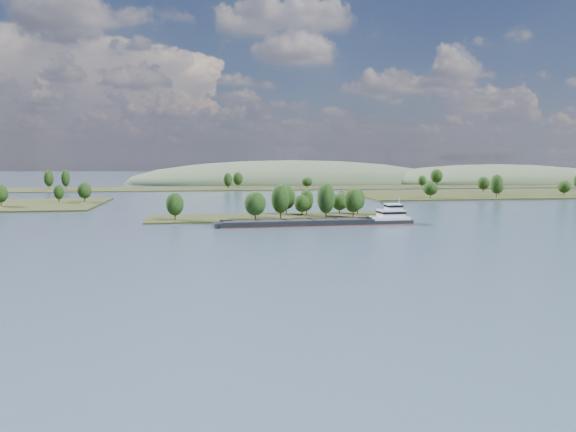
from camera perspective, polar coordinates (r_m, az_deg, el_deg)
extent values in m
plane|color=#34475A|center=(169.83, 0.94, -2.35)|extent=(1800.00, 1800.00, 0.00)
cube|color=#262D14|center=(228.71, -1.63, -0.21)|extent=(100.00, 30.00, 1.20)
cylinder|color=black|center=(219.64, 3.87, 0.29)|extent=(0.50, 0.50, 4.60)
ellipsoid|color=black|center=(219.14, 3.89, 1.81)|extent=(7.11, 7.11, 11.82)
cylinder|color=black|center=(239.63, -0.17, 0.70)|extent=(0.50, 0.50, 3.99)
ellipsoid|color=black|center=(239.22, -0.17, 1.91)|extent=(7.76, 7.76, 10.27)
cylinder|color=black|center=(220.35, -0.77, 0.30)|extent=(0.50, 0.50, 4.44)
ellipsoid|color=black|center=(219.86, -0.77, 1.76)|extent=(7.29, 7.29, 11.41)
cylinder|color=black|center=(233.06, 1.42, 0.41)|extent=(0.50, 0.50, 2.87)
ellipsoid|color=black|center=(232.74, 1.42, 1.31)|extent=(6.42, 6.42, 7.38)
cylinder|color=black|center=(215.45, -3.35, 0.05)|extent=(0.50, 0.50, 3.62)
ellipsoid|color=black|center=(215.03, -3.35, 1.27)|extent=(8.37, 8.37, 9.32)
cylinder|color=black|center=(220.08, -11.41, 0.05)|extent=(0.50, 0.50, 3.47)
ellipsoid|color=black|center=(219.67, -11.43, 1.19)|extent=(6.82, 6.82, 8.93)
cylinder|color=black|center=(235.76, 1.90, 0.55)|extent=(0.50, 0.50, 3.49)
ellipsoid|color=black|center=(235.38, 1.90, 1.63)|extent=(5.84, 5.84, 8.97)
cylinder|color=black|center=(241.50, 7.09, 0.64)|extent=(0.50, 0.50, 3.50)
ellipsoid|color=black|center=(241.13, 7.10, 1.69)|extent=(6.10, 6.10, 8.99)
cylinder|color=black|center=(227.42, 6.63, 0.36)|extent=(0.50, 0.50, 3.84)
ellipsoid|color=black|center=(227.00, 6.64, 1.58)|extent=(7.45, 7.45, 9.86)
cylinder|color=black|center=(241.81, 5.26, 0.59)|extent=(0.50, 0.50, 2.88)
ellipsoid|color=black|center=(241.50, 5.27, 1.46)|extent=(6.99, 6.99, 7.40)
cylinder|color=black|center=(321.55, -19.95, 1.67)|extent=(0.50, 0.50, 3.46)
ellipsoid|color=black|center=(321.27, -19.98, 2.45)|extent=(7.37, 7.37, 8.89)
cylinder|color=black|center=(323.28, -22.23, 1.58)|extent=(0.50, 0.50, 3.09)
ellipsoid|color=black|center=(323.04, -22.26, 2.27)|extent=(5.37, 5.37, 7.94)
cylinder|color=black|center=(309.97, -27.13, 1.23)|extent=(0.50, 0.50, 3.48)
ellipsoid|color=black|center=(309.68, -27.17, 2.05)|extent=(6.83, 6.83, 8.96)
cylinder|color=black|center=(342.39, 14.26, 2.06)|extent=(0.50, 0.50, 3.11)
ellipsoid|color=black|center=(342.16, 14.27, 2.72)|extent=(8.49, 8.49, 8.01)
cylinder|color=black|center=(396.67, 26.23, 2.13)|extent=(0.50, 0.50, 3.00)
ellipsoid|color=black|center=(396.47, 26.26, 2.68)|extent=(7.91, 7.91, 7.72)
cylinder|color=black|center=(356.81, 20.40, 2.13)|extent=(0.50, 0.50, 4.52)
ellipsoid|color=black|center=(356.51, 20.44, 3.05)|extent=(7.33, 7.33, 11.63)
cylinder|color=black|center=(376.99, 20.62, 2.19)|extent=(0.50, 0.50, 3.01)
ellipsoid|color=black|center=(376.78, 20.64, 2.77)|extent=(5.52, 5.52, 7.73)
cylinder|color=black|center=(408.55, 19.22, 2.54)|extent=(0.50, 0.50, 3.53)
ellipsoid|color=black|center=(408.33, 19.24, 3.17)|extent=(8.13, 8.13, 9.08)
cube|color=#262D14|center=(447.16, -5.23, 2.79)|extent=(900.00, 60.00, 1.20)
cylinder|color=black|center=(458.93, -23.11, 2.79)|extent=(0.50, 0.50, 4.75)
ellipsoid|color=black|center=(458.69, -23.14, 3.54)|extent=(6.96, 6.96, 12.22)
cylinder|color=black|center=(461.45, 13.45, 3.02)|extent=(0.50, 0.50, 3.22)
ellipsoid|color=black|center=(461.27, 13.47, 3.53)|extent=(6.38, 6.38, 8.27)
cylinder|color=black|center=(451.62, -5.11, 3.15)|extent=(0.50, 0.50, 4.08)
ellipsoid|color=black|center=(451.40, -5.11, 3.81)|extent=(7.89, 7.89, 10.50)
cylinder|color=black|center=(503.19, 14.85, 3.29)|extent=(0.50, 0.50, 4.60)
ellipsoid|color=black|center=(502.98, 14.86, 3.96)|extent=(10.34, 10.34, 11.82)
cylinder|color=black|center=(452.39, -21.63, 2.81)|extent=(0.50, 0.50, 4.87)
ellipsoid|color=black|center=(452.14, -21.66, 3.60)|extent=(6.29, 6.29, 12.53)
cylinder|color=black|center=(443.84, 1.95, 3.04)|extent=(0.50, 0.50, 2.78)
ellipsoid|color=black|center=(443.67, 1.95, 3.50)|extent=(8.56, 8.56, 7.16)
cylinder|color=black|center=(427.14, -6.12, 2.99)|extent=(0.50, 0.50, 4.12)
ellipsoid|color=black|center=(426.90, -6.12, 3.69)|extent=(6.46, 6.46, 10.61)
ellipsoid|color=#415339|center=(591.46, 20.34, 3.21)|extent=(260.00, 140.00, 36.00)
ellipsoid|color=#415339|center=(553.28, 0.32, 3.41)|extent=(320.00, 160.00, 44.00)
cube|color=black|center=(205.64, 2.98, -0.78)|extent=(71.91, 11.87, 1.97)
cube|color=maroon|center=(205.69, 2.97, -0.89)|extent=(72.10, 12.05, 0.22)
cube|color=black|center=(208.13, 0.77, -0.34)|extent=(55.46, 2.62, 0.72)
cube|color=black|center=(199.61, 1.29, -0.62)|extent=(55.46, 2.62, 0.72)
cube|color=black|center=(203.88, 1.03, -0.51)|extent=(53.99, 10.24, 0.27)
cube|color=black|center=(200.60, -4.48, -0.56)|extent=(8.35, 7.66, 0.31)
cube|color=black|center=(201.99, -1.70, -0.50)|extent=(8.35, 7.66, 0.31)
cube|color=black|center=(203.85, 1.03, -0.44)|extent=(8.35, 7.66, 0.31)
cube|color=black|center=(206.16, 3.70, -0.38)|extent=(8.35, 7.66, 0.31)
cube|color=black|center=(208.91, 6.31, -0.32)|extent=(8.35, 7.66, 0.31)
cube|color=black|center=(199.84, -7.15, -0.91)|extent=(3.01, 8.16, 1.79)
cylinder|color=black|center=(199.76, -6.90, -0.55)|extent=(0.22, 0.22, 1.97)
cube|color=silver|center=(213.96, 10.20, -0.19)|extent=(14.66, 9.17, 1.07)
cube|color=silver|center=(214.11, 10.43, 0.29)|extent=(9.24, 7.52, 2.69)
cube|color=black|center=(214.08, 10.43, 0.38)|extent=(9.42, 7.71, 0.81)
cube|color=silver|center=(214.23, 10.66, 0.91)|extent=(5.59, 5.59, 1.97)
cube|color=black|center=(214.20, 10.67, 1.01)|extent=(5.77, 5.77, 0.72)
cube|color=silver|center=(214.14, 10.67, 1.20)|extent=(5.96, 5.96, 0.18)
cylinder|color=silver|center=(214.90, 11.23, 1.49)|extent=(0.19, 0.19, 2.33)
cylinder|color=black|center=(215.32, 9.52, 1.29)|extent=(0.47, 0.47, 1.07)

